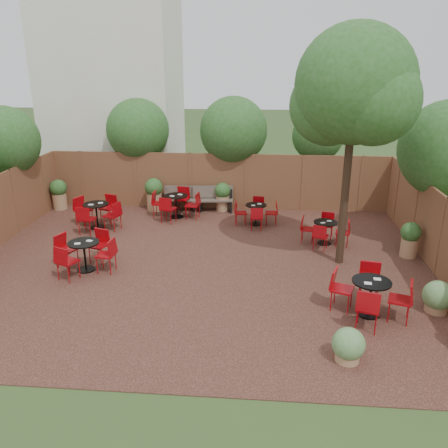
{
  "coord_description": "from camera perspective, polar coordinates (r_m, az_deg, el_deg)",
  "views": [
    {
      "loc": [
        1.57,
        -11.04,
        5.13
      ],
      "look_at": [
        0.59,
        0.5,
        1.0
      ],
      "focal_mm": 37.26,
      "sensor_mm": 36.0,
      "label": 1
    }
  ],
  "objects": [
    {
      "name": "ground",
      "position": [
        12.28,
        -2.97,
        -5.11
      ],
      "size": [
        80.0,
        80.0,
        0.0
      ],
      "primitive_type": "plane",
      "color": "#354F23",
      "rests_on": "ground"
    },
    {
      "name": "courtyard_paving",
      "position": [
        12.27,
        -2.97,
        -5.06
      ],
      "size": [
        12.0,
        10.0,
        0.02
      ],
      "primitive_type": "cube",
      "color": "#321914",
      "rests_on": "ground"
    },
    {
      "name": "fence_back",
      "position": [
        16.64,
        -0.73,
        5.25
      ],
      "size": [
        12.0,
        0.08,
        2.0
      ],
      "primitive_type": "cube",
      "color": "brown",
      "rests_on": "ground"
    },
    {
      "name": "fence_right",
      "position": [
        12.59,
        25.13,
        -1.46
      ],
      "size": [
        0.08,
        10.0,
        2.0
      ],
      "primitive_type": "cube",
      "color": "brown",
      "rests_on": "ground"
    },
    {
      "name": "neighbour_building",
      "position": [
        20.02,
        -13.33,
        15.89
      ],
      "size": [
        5.0,
        4.0,
        8.0
      ],
      "primitive_type": "cube",
      "color": "silver",
      "rests_on": "ground"
    },
    {
      "name": "overhang_foliage",
      "position": [
        14.36,
        -5.69,
        9.78
      ],
      "size": [
        15.65,
        10.28,
        2.68
      ],
      "color": "#24531B",
      "rests_on": "ground"
    },
    {
      "name": "courtyard_tree",
      "position": [
        11.74,
        15.65,
        15.26
      ],
      "size": [
        2.92,
        2.84,
        5.96
      ],
      "rotation": [
        0.0,
        0.0,
        -0.34
      ],
      "color": "black",
      "rests_on": "courtyard_paving"
    },
    {
      "name": "park_bench_left",
      "position": [
        16.58,
        -5.0,
        3.2
      ],
      "size": [
        1.4,
        0.47,
        0.86
      ],
      "rotation": [
        0.0,
        0.0,
        0.02
      ],
      "color": "brown",
      "rests_on": "courtyard_paving"
    },
    {
      "name": "park_bench_right",
      "position": [
        16.43,
        -1.41,
        3.17
      ],
      "size": [
        1.48,
        0.63,
        0.89
      ],
      "rotation": [
        0.0,
        0.0,
        0.12
      ],
      "color": "brown",
      "rests_on": "courtyard_paving"
    },
    {
      "name": "bistro_tables",
      "position": [
        13.3,
        -2.87,
        -0.95
      ],
      "size": [
        9.21,
        7.65,
        0.91
      ],
      "color": "black",
      "rests_on": "courtyard_paving"
    },
    {
      "name": "planters",
      "position": [
        15.77,
        -5.02,
        2.85
      ],
      "size": [
        11.81,
        4.21,
        1.15
      ],
      "color": "#9D744E",
      "rests_on": "courtyard_paving"
    },
    {
      "name": "low_shrubs",
      "position": [
        9.95,
        23.36,
        -10.91
      ],
      "size": [
        2.92,
        2.53,
        0.7
      ],
      "color": "#9D744E",
      "rests_on": "courtyard_paving"
    }
  ]
}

